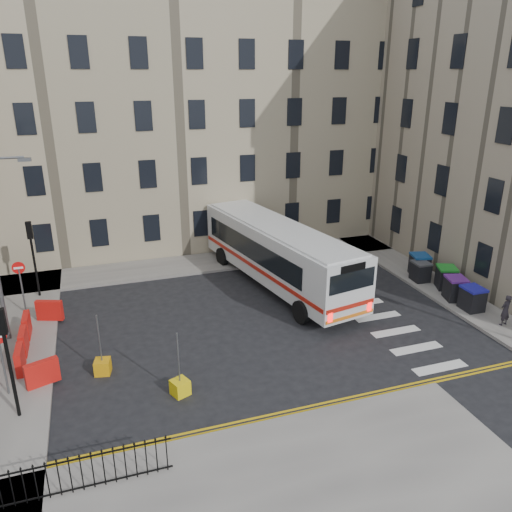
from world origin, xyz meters
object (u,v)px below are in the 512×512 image
wheelie_bin_b (455,288)px  bollard_chevron (180,387)px  wheelie_bin_c (446,277)px  pedestrian (505,310)px  bus (278,252)px  wheelie_bin_a (472,298)px  wheelie_bin_e (420,265)px  wheelie_bin_d (420,271)px  bollard_yellow (103,367)px

wheelie_bin_b → bollard_chevron: size_ratio=2.22×
wheelie_bin_c → pedestrian: size_ratio=0.92×
bus → wheelie_bin_a: 10.29m
bollard_chevron → wheelie_bin_c: bearing=17.0°
wheelie_bin_a → wheelie_bin_e: size_ratio=0.89×
bus → wheelie_bin_c: size_ratio=9.22×
wheelie_bin_d → bollard_yellow: (-17.66, -3.75, -0.42)m
wheelie_bin_d → wheelie_bin_a: bearing=-84.2°
bollard_chevron → wheelie_bin_d: bearing=22.3°
wheelie_bin_b → bollard_yellow: bearing=-160.7°
bus → wheelie_bin_b: size_ratio=9.74×
bollard_chevron → pedestrian: bearing=1.2°
wheelie_bin_a → bollard_yellow: 17.84m
wheelie_bin_b → pedestrian: size_ratio=0.87×
wheelie_bin_a → wheelie_bin_c: bearing=80.0°
bollard_chevron → wheelie_bin_a: bearing=8.0°
wheelie_bin_d → wheelie_bin_e: 0.86m
wheelie_bin_d → wheelie_bin_e: wheelie_bin_e is taller
wheelie_bin_b → pedestrian: 3.12m
bollard_yellow → wheelie_bin_c: bearing=7.5°
wheelie_bin_e → bus: bearing=-176.8°
wheelie_bin_d → wheelie_bin_e: (0.45, 0.73, 0.07)m
bus → bollard_yellow: bus is taller
wheelie_bin_b → bollard_yellow: wheelie_bin_b is taller
pedestrian → bollard_chevron: pedestrian is taller
wheelie_bin_b → wheelie_bin_d: 2.72m
wheelie_bin_e → bollard_chevron: bearing=-141.7°
wheelie_bin_e → pedestrian: size_ratio=0.89×
bus → pedestrian: 11.70m
wheelie_bin_a → wheelie_bin_c: (0.52, 2.65, 0.02)m
bollard_yellow → bollard_chevron: 3.59m
bollard_chevron → wheelie_bin_b: bearing=12.7°
wheelie_bin_c → wheelie_bin_d: size_ratio=1.26×
wheelie_bin_e → pedestrian: (0.02, -6.54, 0.13)m
wheelie_bin_d → wheelie_bin_e: bearing=61.7°
wheelie_bin_e → pedestrian: pedestrian is taller
bus → wheelie_bin_d: 8.28m
wheelie_bin_d → wheelie_bin_b: bearing=-83.1°
wheelie_bin_a → wheelie_bin_c: 2.70m
pedestrian → bollard_chevron: (-15.45, -0.32, -0.61)m
bus → bollard_chevron: bearing=-140.8°
bus → wheelie_bin_e: size_ratio=9.61×
wheelie_bin_b → wheelie_bin_e: wheelie_bin_e is taller
pedestrian → bollard_yellow: (-18.13, 2.06, -0.61)m
bollard_yellow → bollard_chevron: same height
wheelie_bin_b → wheelie_bin_e: 3.46m
bollard_yellow → bollard_chevron: bearing=-41.5°
wheelie_bin_d → bollard_chevron: bearing=-154.3°
wheelie_bin_b → bus: bearing=163.7°
wheelie_bin_a → bollard_yellow: (-17.83, 0.24, -0.45)m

